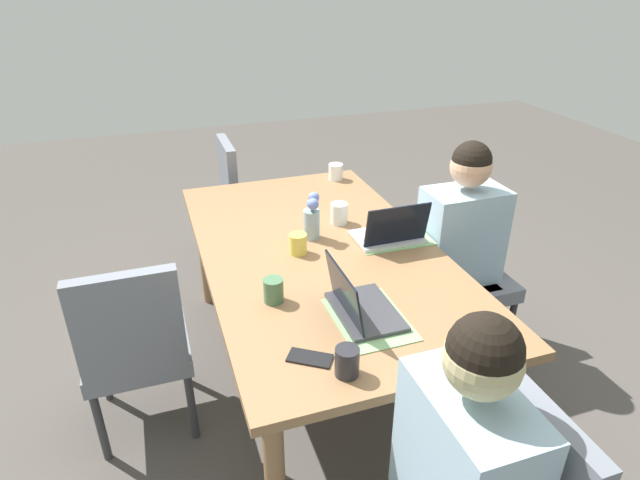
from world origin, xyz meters
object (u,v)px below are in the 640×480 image
object	(u,v)px
coffee_mug_near_left	(336,172)
phone_black	(310,358)
chair_head_left_left_far	(247,197)
flower_vase	(313,217)
dining_table	(320,263)
chair_far_left_near	(459,261)
coffee_mug_far_left	(298,244)
person_far_left_near	(457,265)
chair_near_right_near	(135,343)
laptop_head_right_left_mid	(360,305)
coffee_mug_centre_left	(339,213)
coffee_mug_near_right	(273,290)
coffee_mug_centre_right	(347,362)
laptop_far_left_near	(390,233)

from	to	relation	value
coffee_mug_near_left	phone_black	size ratio (longest dim) A/B	0.65
chair_head_left_left_far	coffee_mug_near_left	xyz separation A→B (m)	(0.48, 0.47, 0.30)
flower_vase	phone_black	size ratio (longest dim) A/B	1.57
dining_table	coffee_mug_near_left	bearing A→B (deg)	155.28
chair_far_left_near	coffee_mug_far_left	world-z (taller)	chair_far_left_near
flower_vase	person_far_left_near	bearing A→B (deg)	79.83
chair_near_right_near	laptop_head_right_left_mid	size ratio (longest dim) A/B	2.81
coffee_mug_near_left	coffee_mug_centre_left	world-z (taller)	coffee_mug_centre_left
dining_table	chair_head_left_left_far	world-z (taller)	chair_head_left_left_far
dining_table	coffee_mug_near_right	distance (m)	0.48
flower_vase	coffee_mug_near_right	xyz separation A→B (m)	(0.47, -0.31, -0.06)
chair_head_left_left_far	laptop_head_right_left_mid	distance (m)	1.88
chair_head_left_left_far	coffee_mug_centre_right	world-z (taller)	chair_head_left_left_far
person_far_left_near	coffee_mug_near_left	bearing A→B (deg)	-155.96
chair_head_left_left_far	coffee_mug_near_right	xyz separation A→B (m)	(1.66, -0.22, 0.30)
laptop_far_left_near	dining_table	bearing A→B (deg)	-95.45
coffee_mug_near_left	coffee_mug_centre_right	bearing A→B (deg)	-18.97
laptop_head_right_left_mid	coffee_mug_centre_right	xyz separation A→B (m)	(0.29, -0.16, 0.01)
laptop_far_left_near	coffee_mug_near_right	world-z (taller)	laptop_far_left_near
chair_near_right_near	coffee_mug_centre_right	distance (m)	1.04
chair_near_right_near	laptop_head_right_left_mid	distance (m)	0.99
coffee_mug_centre_left	coffee_mug_centre_right	world-z (taller)	coffee_mug_centre_left
laptop_far_left_near	coffee_mug_centre_left	world-z (taller)	laptop_far_left_near
chair_far_left_near	coffee_mug_centre_left	xyz separation A→B (m)	(-0.18, -0.63, 0.30)
flower_vase	coffee_mug_near_left	xyz separation A→B (m)	(-0.71, 0.38, -0.06)
person_far_left_near	coffee_mug_centre_right	world-z (taller)	person_far_left_near
coffee_mug_near_left	phone_black	world-z (taller)	coffee_mug_near_left
flower_vase	laptop_head_right_left_mid	xyz separation A→B (m)	(0.66, -0.03, -0.06)
coffee_mug_centre_right	person_far_left_near	bearing A→B (deg)	130.89
dining_table	chair_far_left_near	xyz separation A→B (m)	(-0.06, 0.82, -0.17)
coffee_mug_centre_left	coffee_mug_centre_right	bearing A→B (deg)	-19.17
person_far_left_near	coffee_mug_near_right	bearing A→B (deg)	-72.63
phone_black	chair_far_left_near	bearing A→B (deg)	69.41
chair_far_left_near	chair_near_right_near	bearing A→B (deg)	-84.33
chair_near_right_near	coffee_mug_centre_left	distance (m)	1.14
chair_far_left_near	flower_vase	distance (m)	0.89
dining_table	person_far_left_near	xyz separation A→B (m)	(0.01, 0.76, -0.15)
coffee_mug_centre_left	phone_black	size ratio (longest dim) A/B	0.71
chair_head_left_left_far	coffee_mug_far_left	xyz separation A→B (m)	(1.31, -0.02, 0.29)
coffee_mug_centre_right	phone_black	world-z (taller)	coffee_mug_centre_right
laptop_head_right_left_mid	coffee_mug_centre_right	size ratio (longest dim) A/B	3.16
flower_vase	phone_black	world-z (taller)	flower_vase
coffee_mug_centre_right	coffee_mug_near_right	bearing A→B (deg)	-166.06
flower_vase	coffee_mug_near_left	size ratio (longest dim) A/B	2.41
dining_table	coffee_mug_far_left	xyz separation A→B (m)	(0.00, -0.11, 0.12)
dining_table	coffee_mug_near_right	world-z (taller)	coffee_mug_near_right
flower_vase	coffee_mug_far_left	distance (m)	0.18
coffee_mug_far_left	laptop_far_left_near	bearing A→B (deg)	85.91
dining_table	person_far_left_near	world-z (taller)	person_far_left_near
coffee_mug_near_left	coffee_mug_near_right	bearing A→B (deg)	-30.47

